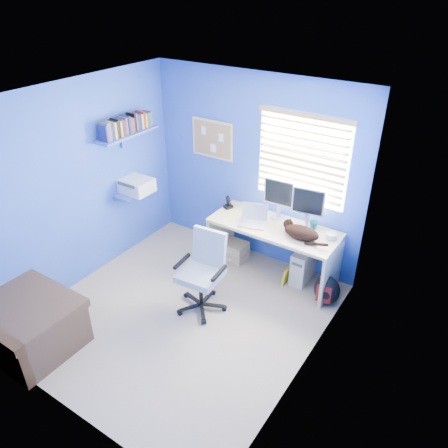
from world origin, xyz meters
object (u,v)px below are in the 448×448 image
Objects in this scene: desk at (273,251)px; tower_pc at (304,265)px; cat at (302,233)px; laptop at (253,217)px; office_chair at (203,281)px.

desk is 3.64× the size of tower_pc.
tower_pc is (-0.01, 0.21, -0.59)m from cat.
laptop is 0.77× the size of cat.
laptop is 0.73× the size of tower_pc.
tower_pc is at bearing 18.19° from desk.
office_chair is (-0.38, -1.00, -0.01)m from desk.
cat is 0.96× the size of tower_pc.
desk is at bearing -171.19° from cat.
desk is 0.44m from tower_pc.
tower_pc is at bearing 112.39° from cat.
cat is (0.65, 0.04, -0.03)m from laptop.
desk is 1.71× the size of office_chair.
tower_pc is (0.39, 0.13, -0.14)m from desk.
laptop is (-0.25, -0.12, 0.48)m from desk.
office_chair is (-0.78, -0.93, -0.46)m from cat.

